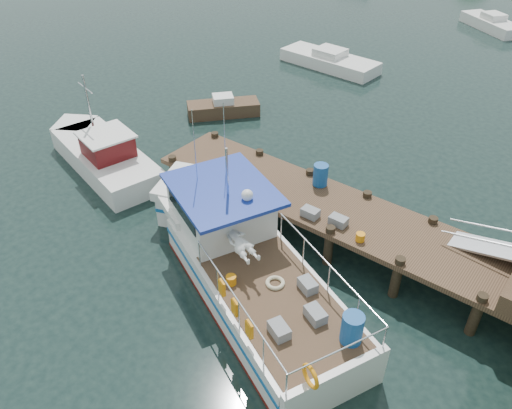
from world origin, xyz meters
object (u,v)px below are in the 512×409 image
Objects in this scene: moored_b at (492,23)px; work_boat at (102,153)px; dock at (487,247)px; lobster_boat at (240,254)px; moored_rowboat at (223,108)px; moored_a at (329,60)px.

work_boat is at bearing -102.38° from moored_b.
lobster_boat is at bearing -150.54° from dock.
lobster_boat is 9.56m from work_boat.
moored_a is at bearing 66.33° from moored_rowboat.
moored_b is (5.80, 14.91, 0.01)m from moored_a.
moored_a is (1.56, 17.02, -0.22)m from work_boat.
moored_b is (6.58, 24.57, 0.05)m from moored_rowboat.
lobster_boat reaches higher than moored_b.
dock is 2.08× the size of work_boat.
work_boat is at bearing -115.06° from moored_rowboat.
moored_rowboat is at bearing -70.88° from moored_a.
moored_rowboat is (-15.13, 5.37, -1.83)m from dock.
lobster_boat is 33.68m from moored_b.
moored_rowboat is 0.66× the size of moored_b.
moored_rowboat is at bearing 160.45° from dock.
dock is 2.49× the size of moored_a.
lobster_boat reaches higher than dock.
lobster_boat is 12.51m from moored_rowboat.
dock is 2.92× the size of moored_b.
dock is 16.16m from moored_rowboat.
moored_a is at bearing 98.36° from work_boat.
moored_a is at bearing 136.83° from lobster_boat.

